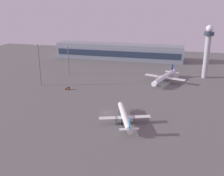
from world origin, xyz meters
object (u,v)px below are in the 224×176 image
object	(u,v)px
airplane_far_stand	(164,77)
apron_light_central	(68,58)
airplane_terminal_side	(125,117)
control_tower	(207,48)
apron_light_east	(39,63)
pushback_tug	(68,88)

from	to	relation	value
airplane_far_stand	apron_light_central	distance (m)	83.26
airplane_terminal_side	airplane_far_stand	world-z (taller)	airplane_far_stand
airplane_terminal_side	apron_light_central	xyz separation A→B (m)	(-66.99, 83.00, 10.88)
control_tower	airplane_terminal_side	distance (m)	113.86
airplane_terminal_side	apron_light_central	distance (m)	107.22
control_tower	apron_light_east	world-z (taller)	control_tower
airplane_terminal_side	apron_light_east	size ratio (longest dim) A/B	1.10
airplane_terminal_side	apron_light_central	world-z (taller)	apron_light_central
airplane_terminal_side	apron_light_east	world-z (taller)	apron_light_east
control_tower	airplane_terminal_side	size ratio (longest dim) A/B	1.27
pushback_tug	apron_light_central	bearing A→B (deg)	-152.00
apron_light_east	control_tower	bearing A→B (deg)	23.11
airplane_far_stand	control_tower	bearing A→B (deg)	-128.19
airplane_far_stand	apron_light_central	xyz separation A→B (m)	(-82.56, 3.46, 10.18)
apron_light_east	pushback_tug	bearing A→B (deg)	-11.38
control_tower	pushback_tug	size ratio (longest dim) A/B	13.40
control_tower	apron_light_east	size ratio (longest dim) A/B	1.39
airplane_terminal_side	airplane_far_stand	distance (m)	81.05
control_tower	pushback_tug	world-z (taller)	control_tower
control_tower	airplane_far_stand	world-z (taller)	control_tower
apron_light_central	apron_light_east	world-z (taller)	apron_light_east
apron_light_central	control_tower	bearing A→B (deg)	9.09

